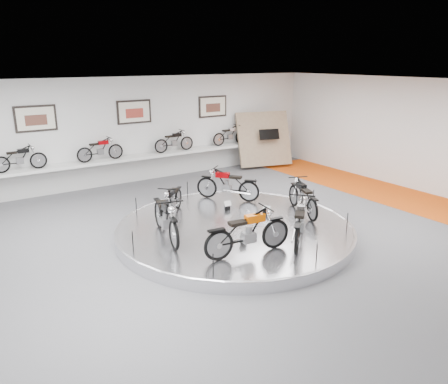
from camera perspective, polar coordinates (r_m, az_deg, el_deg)
floor at (r=11.76m, az=2.23°, el=-6.12°), size 16.00×16.00×0.00m
ceiling at (r=10.83m, az=2.48°, el=13.74°), size 16.00×16.00×0.00m
wall_back at (r=17.19m, az=-11.56°, el=7.91°), size 16.00×0.00×16.00m
wall_right at (r=17.01m, az=24.94°, el=6.59°), size 0.00×14.00×14.00m
orange_carpet_strip at (r=16.45m, az=21.86°, el=-0.53°), size 2.40×12.60×0.01m
dado_band at (r=17.45m, az=-11.25°, el=3.20°), size 15.68×0.04×1.10m
display_platform at (r=11.92m, az=1.40°, el=-4.99°), size 6.40×6.40×0.30m
platform_rim at (r=11.88m, az=1.40°, el=-4.45°), size 6.40×6.40×0.10m
shelf at (r=17.09m, az=-10.97°, el=4.48°), size 11.00×0.55×0.10m
poster_left at (r=16.09m, az=-23.37°, el=8.80°), size 1.35×0.06×0.88m
poster_center at (r=17.06m, az=-11.64°, el=10.22°), size 1.35×0.06×0.88m
poster_right at (r=18.64m, az=-1.47°, el=11.10°), size 1.35×0.06×0.88m
display_panel at (r=19.36m, az=5.24°, el=6.92°), size 2.56×1.52×2.30m
shelf_bike_a at (r=15.93m, az=-25.12°, el=3.80°), size 1.22×0.43×0.73m
shelf_bike_b at (r=16.51m, az=-15.86°, el=5.18°), size 1.22×0.43×0.73m
shelf_bike_c at (r=17.62m, az=-6.54°, el=6.43°), size 1.22×0.43×0.73m
shelf_bike_d at (r=18.98m, az=0.78°, el=7.30°), size 1.22×0.43×0.73m
bike_a at (r=13.80m, az=0.47°, el=1.03°), size 1.58×1.77×1.04m
bike_b at (r=12.49m, az=-6.83°, el=-1.08°), size 1.49×1.53×0.93m
bike_c at (r=10.91m, az=-7.62°, el=-3.29°), size 1.04×1.99×1.11m
bike_d at (r=9.96m, az=3.15°, el=-5.23°), size 1.93×0.88×1.10m
bike_e at (r=10.79m, az=9.92°, el=-3.74°), size 1.79×1.70×1.08m
bike_f at (r=12.78m, az=10.27°, el=-0.62°), size 1.16×1.81×1.01m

